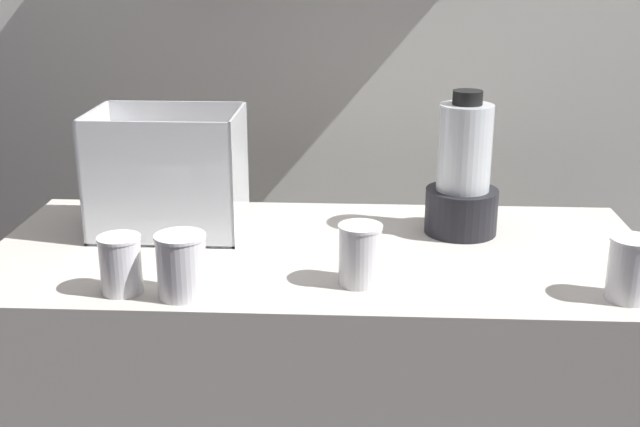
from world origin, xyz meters
name	(u,v)px	position (x,y,z in m)	size (l,w,h in m)	color
back_wall_unit	(333,36)	(0.00, 0.77, 1.27)	(2.60, 0.24, 2.50)	silver
carrot_display_bin	(166,192)	(-0.35, 0.11, 0.99)	(0.33, 0.23, 0.27)	white
blender_pitcher	(463,178)	(0.31, 0.12, 1.03)	(0.16, 0.16, 0.32)	black
juice_cup_beet_far_left	(121,267)	(-0.36, -0.24, 0.95)	(0.08, 0.08, 0.11)	white
juice_cup_orange_left	(182,268)	(-0.24, -0.25, 0.95)	(0.09, 0.09, 0.12)	white
juice_cup_carrot_middle	(360,258)	(0.08, -0.18, 0.95)	(0.08, 0.08, 0.12)	white
juice_cup_mango_right	(630,272)	(0.57, -0.22, 0.95)	(0.08, 0.08, 0.12)	white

